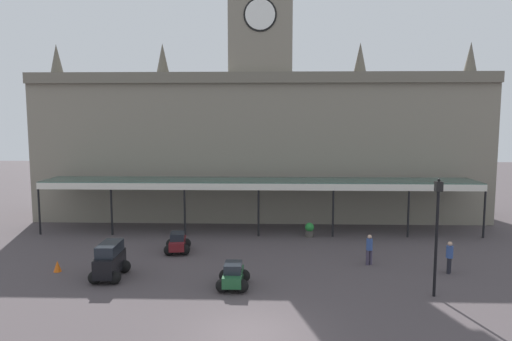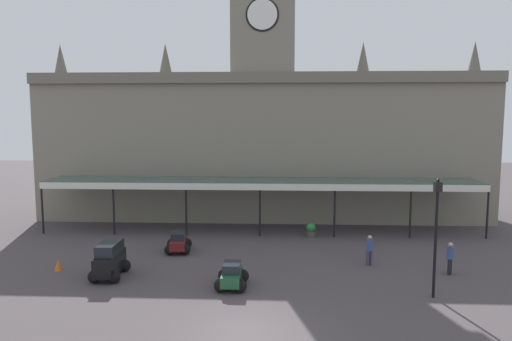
{
  "view_description": "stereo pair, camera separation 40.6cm",
  "coord_description": "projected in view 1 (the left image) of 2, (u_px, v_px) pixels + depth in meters",
  "views": [
    {
      "loc": [
        0.76,
        -16.03,
        7.86
      ],
      "look_at": [
        0.0,
        8.8,
        5.1
      ],
      "focal_mm": 32.13,
      "sensor_mm": 36.0,
      "label": 1
    },
    {
      "loc": [
        1.17,
        -16.01,
        7.86
      ],
      "look_at": [
        0.0,
        8.8,
        5.1
      ],
      "focal_mm": 32.13,
      "sensor_mm": 36.0,
      "label": 2
    }
  ],
  "objects": [
    {
      "name": "planter_forecourt_centre",
      "position": [
        310.0,
        230.0,
        30.82
      ],
      "size": [
        0.6,
        0.6,
        0.96
      ],
      "color": "#47423D",
      "rests_on": "ground"
    },
    {
      "name": "car_maroon_sedan",
      "position": [
        178.0,
        244.0,
        27.25
      ],
      "size": [
        1.68,
        2.14,
        1.19
      ],
      "color": "maroon",
      "rests_on": "ground"
    },
    {
      "name": "car_green_sedan",
      "position": [
        233.0,
        277.0,
        21.51
      ],
      "size": [
        1.53,
        2.05,
        1.19
      ],
      "color": "#1E512D",
      "rests_on": "ground"
    },
    {
      "name": "car_black_van",
      "position": [
        110.0,
        262.0,
        22.76
      ],
      "size": [
        1.64,
        2.43,
        1.77
      ],
      "color": "black",
      "rests_on": "ground"
    },
    {
      "name": "victorian_lamppost",
      "position": [
        437.0,
        224.0,
        20.12
      ],
      "size": [
        0.3,
        0.3,
        5.32
      ],
      "color": "black",
      "rests_on": "ground"
    },
    {
      "name": "station_building",
      "position": [
        261.0,
        138.0,
        37.09
      ],
      "size": [
        34.99,
        6.58,
        19.15
      ],
      "color": "gray",
      "rests_on": "ground"
    },
    {
      "name": "traffic_cone",
      "position": [
        57.0,
        266.0,
        23.76
      ],
      "size": [
        0.4,
        0.4,
        0.59
      ],
      "primitive_type": "cone",
      "color": "orange",
      "rests_on": "ground"
    },
    {
      "name": "ground_plane",
      "position": [
        249.0,
        335.0,
        16.82
      ],
      "size": [
        140.0,
        140.0,
        0.0
      ],
      "primitive_type": "plane",
      "color": "#4A4144"
    },
    {
      "name": "pedestrian_beside_cars",
      "position": [
        369.0,
        248.0,
        24.83
      ],
      "size": [
        0.37,
        0.34,
        1.67
      ],
      "color": "#3F384C",
      "rests_on": "ground"
    },
    {
      "name": "entrance_canopy",
      "position": [
        259.0,
        182.0,
        31.93
      ],
      "size": [
        30.23,
        3.26,
        3.67
      ],
      "color": "#38564C",
      "rests_on": "ground"
    },
    {
      "name": "pedestrian_near_entrance",
      "position": [
        449.0,
        256.0,
        23.44
      ],
      "size": [
        0.34,
        0.35,
        1.67
      ],
      "color": "black",
      "rests_on": "ground"
    }
  ]
}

